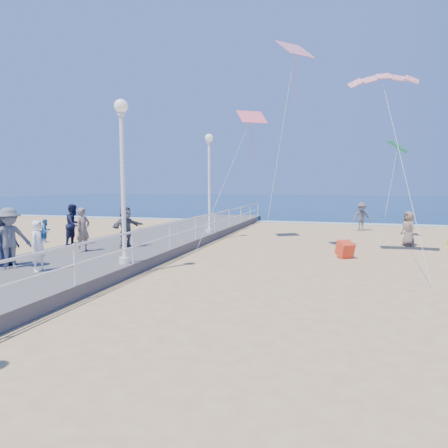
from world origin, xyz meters
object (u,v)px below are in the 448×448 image
(lamp_post_far, at_px, (209,173))
(spectator_5, at_px, (126,227))
(spectator_2, at_px, (10,238))
(spectator_6, at_px, (83,230))
(beach_walker_c, at_px, (408,229))
(beach_walker_a, at_px, (362,217))
(box_kite, at_px, (345,251))
(toddler_held, at_px, (46,231))
(spectator_7, at_px, (74,225))
(woman_holding_toddler, at_px, (39,246))
(spectator_4, at_px, (5,239))
(lamp_post_mid, at_px, (122,164))

(lamp_post_far, xyz_separation_m, spectator_5, (-1.66, -6.00, -2.40))
(spectator_2, xyz_separation_m, spectator_6, (0.23, 3.36, -0.09))
(spectator_5, relative_size, beach_walker_c, 1.01)
(spectator_6, relative_size, beach_walker_a, 0.91)
(beach_walker_a, relative_size, box_kite, 3.13)
(toddler_held, relative_size, spectator_5, 0.42)
(spectator_7, relative_size, beach_walker_c, 1.03)
(woman_holding_toddler, relative_size, beach_walker_a, 0.82)
(lamp_post_far, bearing_deg, woman_holding_toddler, -99.63)
(spectator_4, bearing_deg, lamp_post_far, -11.00)
(lamp_post_mid, distance_m, spectator_6, 4.02)
(lamp_post_far, distance_m, spectator_5, 6.67)
(toddler_held, bearing_deg, box_kite, -48.90)
(spectator_7, distance_m, box_kite, 11.57)
(woman_holding_toddler, distance_m, spectator_5, 4.80)
(spectator_5, bearing_deg, spectator_6, 157.80)
(woman_holding_toddler, bearing_deg, spectator_2, 87.67)
(spectator_2, height_order, spectator_6, spectator_2)
(spectator_7, bearing_deg, spectator_6, -134.06)
(woman_holding_toddler, distance_m, beach_walker_c, 16.47)
(woman_holding_toddler, relative_size, spectator_2, 0.81)
(woman_holding_toddler, bearing_deg, lamp_post_mid, -42.86)
(spectator_2, xyz_separation_m, spectator_4, (-0.47, 0.28, -0.07))
(woman_holding_toddler, relative_size, toddler_held, 2.14)
(lamp_post_mid, height_order, spectator_2, lamp_post_mid)
(woman_holding_toddler, relative_size, box_kite, 2.56)
(spectator_7, bearing_deg, beach_walker_a, -44.42)
(lamp_post_mid, height_order, spectator_5, lamp_post_mid)
(spectator_2, distance_m, beach_walker_c, 17.26)
(toddler_held, bearing_deg, spectator_7, 31.14)
(spectator_5, relative_size, box_kite, 2.88)
(spectator_5, xyz_separation_m, box_kite, (8.73, 2.29, -0.96))
(toddler_held, relative_size, beach_walker_c, 0.42)
(toddler_held, relative_size, beach_walker_a, 0.38)
(spectator_4, distance_m, beach_walker_c, 17.45)
(spectator_4, xyz_separation_m, spectator_6, (0.70, 3.08, -0.02))
(lamp_post_mid, relative_size, spectator_4, 3.04)
(spectator_2, xyz_separation_m, beach_walker_c, (13.08, 11.25, -0.49))
(spectator_5, bearing_deg, spectator_7, 105.20)
(lamp_post_far, height_order, toddler_held, lamp_post_far)
(spectator_6, distance_m, beach_walker_a, 17.98)
(lamp_post_mid, xyz_separation_m, spectator_7, (-4.25, 3.10, -2.38))
(spectator_2, distance_m, spectator_5, 4.88)
(spectator_5, height_order, beach_walker_c, spectator_5)
(lamp_post_mid, xyz_separation_m, spectator_5, (-1.66, 3.00, -2.40))
(spectator_5, height_order, spectator_6, spectator_5)
(box_kite, bearing_deg, spectator_4, -179.82)
(woman_holding_toddler, height_order, spectator_6, spectator_6)
(lamp_post_far, bearing_deg, spectator_4, -108.42)
(lamp_post_far, relative_size, woman_holding_toddler, 3.46)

